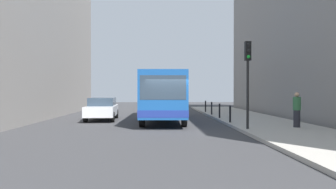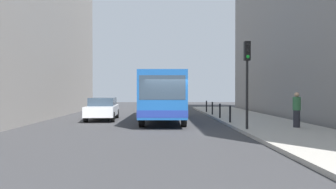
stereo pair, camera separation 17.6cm
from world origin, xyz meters
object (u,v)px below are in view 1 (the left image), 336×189
car_beside_bus (102,108)px  bollard_near (230,114)px  bollard_farthest (206,106)px  pedestrian_near_signal (297,110)px  bollard_mid (220,111)px  bus (163,94)px  traffic_light (248,68)px  bollard_far (212,108)px

car_beside_bus → bollard_near: 8.46m
bollard_farthest → pedestrian_near_signal: 12.17m
bollard_mid → bollard_farthest: same height
car_beside_bus → bollard_mid: size_ratio=4.71×
bus → bollard_near: bearing=141.0°
bollard_mid → bollard_farthest: size_ratio=1.00×
bollard_near → bollard_farthest: bearing=90.0°
bus → bollard_farthest: bus is taller
bollard_near → bollard_mid: 3.08m
car_beside_bus → pedestrian_near_signal: size_ratio=2.60×
traffic_light → bollard_mid: 6.73m
bus → bollard_farthest: size_ratio=11.66×
bus → bollard_mid: 3.88m
bollard_far → bus: bearing=-141.1°
car_beside_bus → bollard_near: car_beside_bus is taller
bollard_far → bollard_farthest: bearing=90.0°
bollard_near → traffic_light: bearing=-88.2°
car_beside_bus → bollard_mid: (7.76, -0.26, -0.16)m
bus → bollard_near: bus is taller
traffic_light → bollard_far: bearing=90.6°
bollard_far → bollard_near: bearing=-90.0°
bus → traffic_light: size_ratio=2.70×
bus → car_beside_bus: size_ratio=2.48×
bollard_mid → bollard_near: bearing=-90.0°
bollard_near → bollard_far: same height
pedestrian_near_signal → car_beside_bus: bearing=68.8°
car_beside_bus → bollard_near: (7.76, -3.35, -0.16)m
bus → bollard_far: (3.72, 3.00, -1.10)m
bollard_mid → bollard_far: (0.00, 3.08, 0.00)m
bus → bollard_farthest: bearing=-120.0°
bollard_mid → pedestrian_near_signal: bearing=-64.6°
bollard_near → bollard_farthest: same height
bollard_near → bollard_farthest: size_ratio=1.00×
bollard_far → car_beside_bus: bearing=-160.0°
traffic_light → bollard_farthest: traffic_light is taller
car_beside_bus → traffic_light: bearing=137.8°
bus → bollard_farthest: (3.72, 6.09, -1.10)m
bus → bollard_farthest: 7.22m
bollard_far → bollard_mid: bearing=-90.0°
pedestrian_near_signal → bollard_far: bearing=25.6°
car_beside_bus → bollard_mid: 7.77m
bollard_far → bollard_farthest: size_ratio=1.00×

